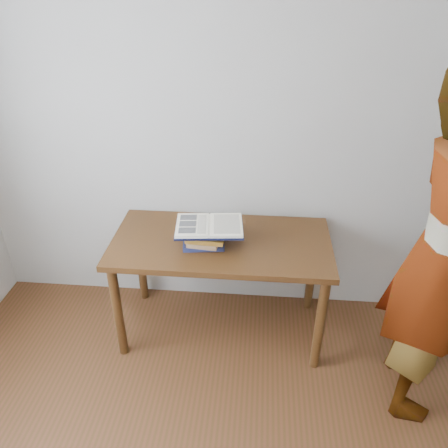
# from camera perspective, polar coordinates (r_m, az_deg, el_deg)

# --- Properties ---
(room_shell) EXTENTS (3.54, 3.54, 2.62)m
(room_shell) POSITION_cam_1_polar(r_m,az_deg,el_deg) (1.09, -8.75, -1.28)
(room_shell) COLOR #A6A59D
(room_shell) RESTS_ON ground
(desk) EXTENTS (1.36, 0.68, 0.73)m
(desk) POSITION_cam_1_polar(r_m,az_deg,el_deg) (2.77, -0.36, -3.87)
(desk) COLOR #472511
(desk) RESTS_ON ground
(book_stack) EXTENTS (0.27, 0.20, 0.12)m
(book_stack) POSITION_cam_1_polar(r_m,az_deg,el_deg) (2.63, -2.61, -1.77)
(book_stack) COLOR #1B194C
(book_stack) RESTS_ON desk
(open_book) EXTENTS (0.43, 0.32, 0.03)m
(open_book) POSITION_cam_1_polar(r_m,az_deg,el_deg) (2.59, -1.92, -0.26)
(open_book) COLOR black
(open_book) RESTS_ON book_stack
(reader) EXTENTS (0.51, 0.73, 1.90)m
(reader) POSITION_cam_1_polar(r_m,az_deg,el_deg) (2.42, 26.45, -3.92)
(reader) COLOR tan
(reader) RESTS_ON ground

